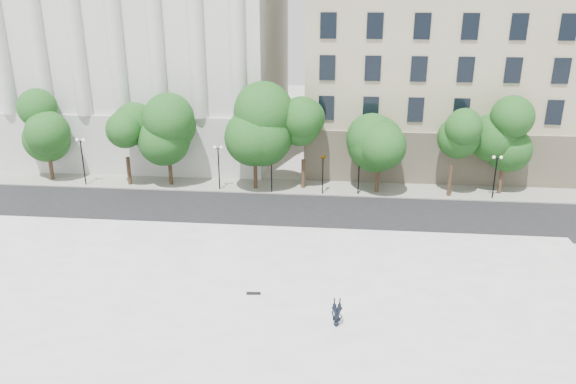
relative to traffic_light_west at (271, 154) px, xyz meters
name	(u,v)px	position (x,y,z in m)	size (l,w,h in m)	color
ground	(232,340)	(0.63, -22.30, -3.66)	(160.00, 160.00, 0.00)	#B3B1A9
plaza	(241,306)	(0.63, -19.30, -3.44)	(44.00, 22.00, 0.45)	white
street	(273,211)	(0.63, -4.30, -3.65)	(60.00, 8.00, 0.02)	black
far_sidewalk	(281,186)	(0.63, 1.70, -3.60)	(60.00, 4.00, 0.12)	gray
building_west	(143,30)	(-16.37, 16.27, 9.22)	(31.50, 27.65, 25.60)	silver
building_east	(480,49)	(20.63, 16.61, 7.48)	(36.00, 26.15, 23.00)	#B6AB8B
traffic_light_west	(271,154)	(0.00, 0.00, 0.00)	(0.94, 1.67, 4.17)	black
traffic_light_east	(323,155)	(4.55, 0.00, 0.02)	(0.99, 1.71, 4.19)	black
person_lying	(337,322)	(6.13, -21.09, -2.99)	(0.60, 0.39, 1.65)	black
skateboard	(253,293)	(1.18, -18.27, -3.17)	(0.83, 0.21, 0.09)	black
street_trees	(258,132)	(-1.33, 1.13, 1.71)	(45.64, 5.14, 7.90)	#382619
lamp_posts	(282,161)	(0.87, 0.30, -0.70)	(37.74, 0.28, 4.56)	black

